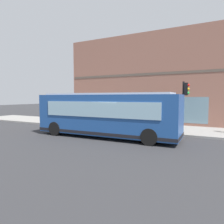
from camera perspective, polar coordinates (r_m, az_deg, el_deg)
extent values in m
plane|color=#2D2D30|center=(14.14, -1.24, -7.14)|extent=(120.00, 120.00, 0.00)
cube|color=gray|center=(18.62, 6.17, -4.17)|extent=(4.83, 40.00, 0.15)
cube|color=#8C5B4C|center=(24.55, 11.70, 8.40)|extent=(7.93, 17.34, 9.22)
cube|color=brown|center=(20.96, 8.86, 10.44)|extent=(0.36, 16.99, 0.24)
cube|color=slate|center=(20.77, 8.66, 0.91)|extent=(0.12, 12.14, 2.40)
cube|color=#1E478C|center=(14.03, -1.65, -0.63)|extent=(2.71, 10.05, 2.70)
cube|color=silver|center=(13.99, -1.66, 5.14)|extent=(2.32, 9.04, 0.12)
cube|color=#8CB2C6|center=(16.90, -16.77, 1.55)|extent=(2.20, 0.13, 1.20)
cube|color=#8CB2C6|center=(15.14, 0.59, 1.25)|extent=(0.24, 8.20, 1.00)
cube|color=#8CB2C6|center=(12.90, -4.28, 0.72)|extent=(0.24, 8.20, 1.00)
cube|color=black|center=(14.18, -1.64, -5.34)|extent=(2.75, 10.09, 0.20)
cylinder|color=black|center=(17.04, -10.61, -3.55)|extent=(0.32, 1.01, 1.00)
cylinder|color=black|center=(15.28, -15.78, -4.54)|extent=(0.32, 1.01, 1.00)
cylinder|color=black|center=(14.07, 13.02, -5.24)|extent=(0.32, 1.01, 1.00)
cylinder|color=black|center=(11.87, 10.49, -6.95)|extent=(0.32, 1.01, 1.00)
cylinder|color=black|center=(15.53, 19.43, 1.20)|extent=(0.14, 0.14, 3.76)
cube|color=black|center=(15.50, 20.25, 6.11)|extent=(0.32, 0.24, 0.90)
sphere|color=red|center=(15.49, 20.76, 7.13)|extent=(0.20, 0.20, 0.20)
sphere|color=yellow|center=(15.48, 20.73, 6.10)|extent=(0.20, 0.20, 0.20)
sphere|color=green|center=(15.47, 20.70, 5.06)|extent=(0.20, 0.20, 0.20)
cylinder|color=red|center=(20.00, 6.44, -2.58)|extent=(0.24, 0.24, 0.55)
sphere|color=red|center=(19.96, 6.45, -1.56)|extent=(0.22, 0.22, 0.22)
cylinder|color=red|center=(19.93, 6.90, -2.46)|extent=(0.10, 0.12, 0.10)
cylinder|color=red|center=(20.15, 6.61, -2.38)|extent=(0.12, 0.10, 0.10)
cylinder|color=silver|center=(16.58, 12.21, -3.60)|extent=(0.14, 0.14, 0.81)
cylinder|color=silver|center=(16.74, 11.90, -3.52)|extent=(0.14, 0.14, 0.81)
cylinder|color=#B23338|center=(16.58, 12.09, -1.06)|extent=(0.32, 0.32, 0.64)
sphere|color=#9E704C|center=(16.55, 12.12, 0.43)|extent=(0.22, 0.22, 0.22)
cube|color=#263F99|center=(17.41, 17.33, -3.18)|extent=(0.44, 0.40, 0.90)
cube|color=#8CB2C6|center=(17.36, 18.03, -2.62)|extent=(0.35, 0.03, 0.30)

